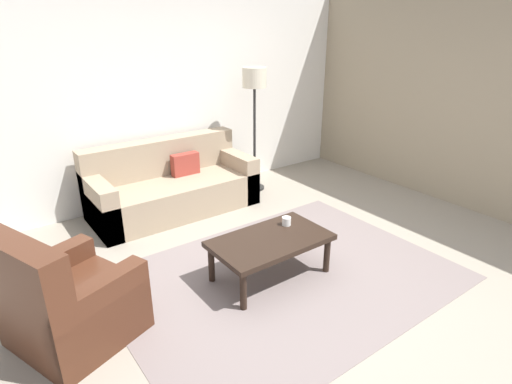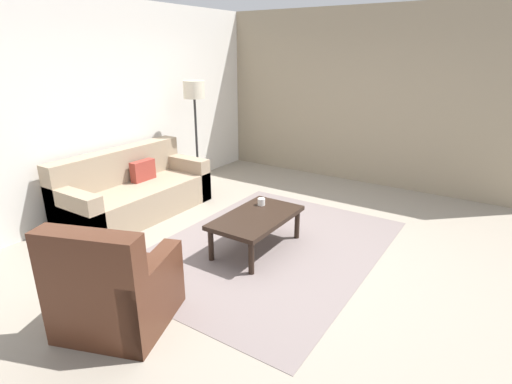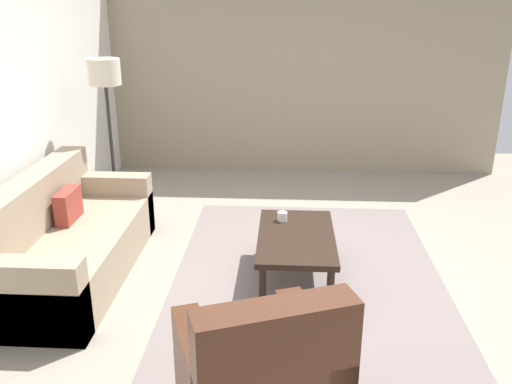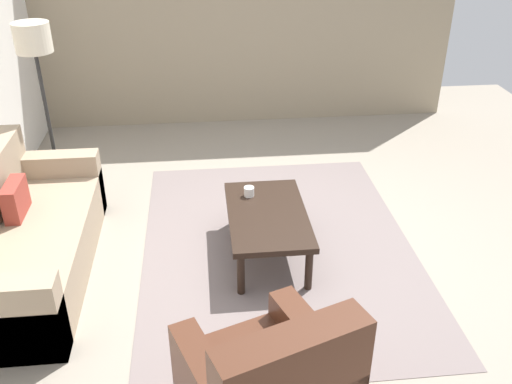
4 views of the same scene
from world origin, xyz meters
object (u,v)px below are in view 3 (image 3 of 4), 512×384
Objects in this scene: couch_main at (62,244)px; cup at (282,216)px; coffee_table at (296,240)px; lamp_standing at (106,89)px.

cup is (0.35, -1.87, 0.15)m from couch_main.
couch_main reaches higher than coffee_table.
lamp_standing is (0.93, 1.80, 0.96)m from cup.
couch_main is 1.91m from cup.
lamp_standing is at bearing -3.20° from couch_main.
couch_main is at bearing 176.80° from lamp_standing.
coffee_table is at bearing -88.31° from couch_main.
lamp_standing is (1.22, 1.92, 1.05)m from coffee_table.
lamp_standing is at bearing 62.76° from cup.
lamp_standing reaches higher than coffee_table.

